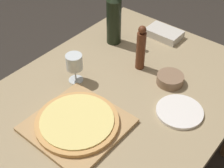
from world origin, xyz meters
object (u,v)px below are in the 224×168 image
object	(u,v)px
wine_bottle	(114,18)
small_bowl	(170,79)
pepper_mill	(141,49)
wine_glass	(74,63)
pizza	(78,122)

from	to	relation	value
wine_bottle	small_bowl	distance (m)	0.46
wine_bottle	pepper_mill	world-z (taller)	wine_bottle
wine_glass	small_bowl	world-z (taller)	wine_glass
pepper_mill	small_bowl	xyz separation A→B (m)	(0.18, -0.01, -0.09)
pepper_mill	wine_glass	distance (m)	0.33
pepper_mill	wine_glass	bearing A→B (deg)	-122.50
pizza	pepper_mill	bearing A→B (deg)	94.37
small_bowl	wine_glass	bearing A→B (deg)	-142.84
pizza	wine_glass	bearing A→B (deg)	136.19
pepper_mill	wine_bottle	bearing A→B (deg)	158.56
pizza	wine_bottle	world-z (taller)	wine_bottle
wine_bottle	wine_glass	world-z (taller)	wine_bottle
wine_glass	small_bowl	size ratio (longest dim) A/B	1.15
wine_bottle	small_bowl	xyz separation A→B (m)	(0.43, -0.10, -0.13)
pepper_mill	small_bowl	bearing A→B (deg)	-2.00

